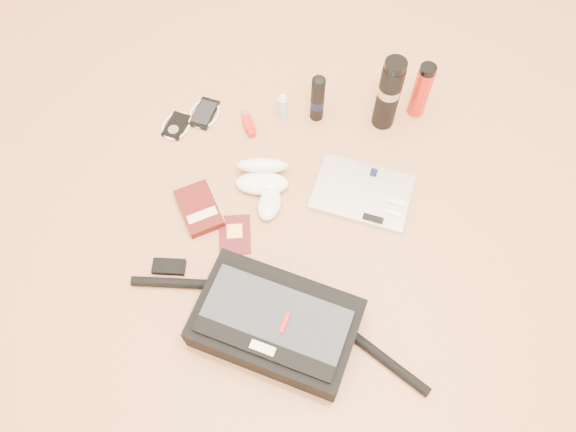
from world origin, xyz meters
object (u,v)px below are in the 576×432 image
at_px(messenger_bag, 275,323).
at_px(thermos_red, 421,90).
at_px(thermos_black, 389,94).
at_px(laptop, 362,193).
at_px(book, 200,208).

relative_size(messenger_bag, thermos_red, 3.87).
bearing_deg(thermos_black, thermos_red, 21.34).
bearing_deg(laptop, thermos_red, 75.91).
relative_size(laptop, book, 1.75).
height_order(messenger_bag, book, messenger_bag).
height_order(messenger_bag, thermos_red, thermos_red).
height_order(book, thermos_red, thermos_red).
xyz_separation_m(laptop, book, (-0.53, -0.07, 0.00)).
height_order(thermos_black, thermos_red, thermos_black).
xyz_separation_m(messenger_bag, thermos_red, (0.48, 0.80, 0.05)).
distance_m(messenger_bag, laptop, 0.53).
distance_m(thermos_black, thermos_red, 0.13).
bearing_deg(thermos_black, laptop, -105.81).
bearing_deg(book, laptop, -17.45).
bearing_deg(laptop, book, -156.20).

